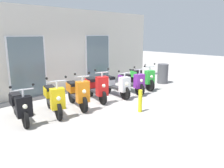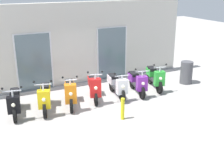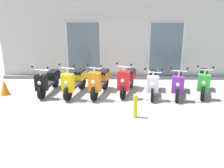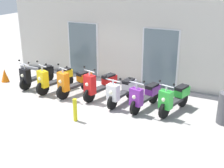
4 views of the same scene
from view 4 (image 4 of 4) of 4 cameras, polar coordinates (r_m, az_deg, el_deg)
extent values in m
plane|color=#A8A39E|center=(9.86, -4.95, -4.38)|extent=(40.00, 40.00, 0.00)
cube|color=beige|center=(11.67, 1.77, 8.23)|extent=(9.92, 0.30, 3.33)
cube|color=slate|center=(11.89, 1.20, 0.43)|extent=(9.92, 0.20, 0.12)
cube|color=silver|center=(12.38, -5.54, 6.41)|extent=(1.39, 0.04, 2.30)
cube|color=slate|center=(12.37, -5.59, 6.39)|extent=(1.27, 0.02, 2.22)
cube|color=silver|center=(11.09, 9.14, 4.60)|extent=(1.39, 0.04, 2.30)
cube|color=slate|center=(11.07, 9.10, 4.57)|extent=(1.27, 0.02, 2.22)
cylinder|color=black|center=(11.60, -16.25, -0.02)|extent=(0.18, 0.48, 0.47)
cylinder|color=black|center=(12.27, -12.03, 1.47)|extent=(0.18, 0.48, 0.47)
cube|color=#2D2D30|center=(11.89, -14.12, 1.20)|extent=(0.39, 0.75, 0.09)
cube|color=black|center=(11.52, -16.25, 1.54)|extent=(0.42, 0.31, 0.53)
sphere|color=#F2EFCC|center=(11.43, -16.78, 1.56)|extent=(0.12, 0.12, 0.12)
cube|color=black|center=(12.13, -12.47, 2.49)|extent=(0.39, 0.57, 0.28)
cube|color=black|center=(12.07, -12.66, 3.07)|extent=(0.35, 0.52, 0.11)
cylinder|color=silver|center=(11.41, -16.42, 3.22)|extent=(0.06, 0.06, 0.22)
cylinder|color=silver|center=(11.39, -16.46, 3.65)|extent=(0.54, 0.14, 0.04)
sphere|color=black|center=(11.15, -15.67, 3.92)|extent=(0.07, 0.07, 0.07)
sphere|color=black|center=(11.57, -17.33, 4.34)|extent=(0.07, 0.07, 0.07)
cylinder|color=black|center=(10.95, -13.12, -0.83)|extent=(0.24, 0.51, 0.51)
cylinder|color=black|center=(11.57, -8.50, 0.65)|extent=(0.24, 0.51, 0.51)
cube|color=#2D2D30|center=(11.22, -10.78, 0.41)|extent=(0.46, 0.75, 0.09)
cube|color=yellow|center=(10.85, -13.10, 0.97)|extent=(0.43, 0.34, 0.59)
sphere|color=#F2EFCC|center=(10.77, -13.68, 1.00)|extent=(0.12, 0.12, 0.12)
cube|color=yellow|center=(11.42, -8.97, 1.99)|extent=(0.44, 0.59, 0.28)
cube|color=black|center=(11.35, -9.16, 2.62)|extent=(0.39, 0.54, 0.11)
cylinder|color=silver|center=(10.73, -13.26, 2.95)|extent=(0.06, 0.06, 0.24)
cylinder|color=silver|center=(10.70, -13.30, 3.45)|extent=(0.51, 0.19, 0.04)
sphere|color=black|center=(10.47, -12.54, 3.71)|extent=(0.07, 0.07, 0.07)
sphere|color=black|center=(10.89, -14.12, 4.21)|extent=(0.07, 0.07, 0.07)
cylinder|color=black|center=(10.45, -9.35, -1.56)|extent=(0.24, 0.53, 0.52)
cylinder|color=black|center=(11.13, -4.88, 0.02)|extent=(0.24, 0.53, 0.52)
cube|color=#2D2D30|center=(10.75, -7.07, -0.25)|extent=(0.44, 0.74, 0.09)
cube|color=orange|center=(10.34, -9.30, 0.46)|extent=(0.43, 0.34, 0.64)
sphere|color=#F2EFCC|center=(10.25, -9.87, 0.49)|extent=(0.12, 0.12, 0.12)
cube|color=orange|center=(10.96, -5.31, 1.41)|extent=(0.43, 0.58, 0.28)
cube|color=black|center=(10.89, -5.48, 2.05)|extent=(0.38, 0.53, 0.11)
cylinder|color=silver|center=(10.22, -9.42, 2.54)|extent=(0.06, 0.06, 0.19)
cylinder|color=silver|center=(10.19, -9.45, 2.94)|extent=(0.44, 0.16, 0.04)
sphere|color=black|center=(10.00, -8.67, 3.23)|extent=(0.07, 0.07, 0.07)
sphere|color=black|center=(10.34, -10.26, 3.71)|extent=(0.07, 0.07, 0.07)
cylinder|color=black|center=(10.11, -4.38, -2.20)|extent=(0.23, 0.50, 0.49)
cylinder|color=black|center=(10.83, -0.14, -0.56)|extent=(0.23, 0.50, 0.49)
cube|color=#2D2D30|center=(10.43, -2.19, -0.84)|extent=(0.44, 0.73, 0.09)
cube|color=red|center=(9.99, -4.27, -0.09)|extent=(0.43, 0.34, 0.65)
sphere|color=#F2EFCC|center=(9.89, -4.82, -0.07)|extent=(0.12, 0.12, 0.12)
cube|color=red|center=(10.66, -0.50, 0.85)|extent=(0.44, 0.58, 0.28)
cube|color=black|center=(10.59, -0.65, 1.51)|extent=(0.39, 0.53, 0.11)
cylinder|color=silver|center=(9.86, -4.33, 2.07)|extent=(0.06, 0.06, 0.18)
cylinder|color=silver|center=(9.84, -4.34, 2.47)|extent=(0.47, 0.17, 0.04)
sphere|color=black|center=(9.64, -3.37, 2.74)|extent=(0.07, 0.07, 0.07)
sphere|color=black|center=(9.98, -5.31, 3.30)|extent=(0.07, 0.07, 0.07)
cylinder|color=black|center=(9.55, 0.06, -3.50)|extent=(0.15, 0.50, 0.49)
cylinder|color=black|center=(10.45, 3.52, -1.40)|extent=(0.15, 0.50, 0.49)
cube|color=#2D2D30|center=(9.96, 1.88, -1.87)|extent=(0.35, 0.73, 0.09)
cube|color=white|center=(9.46, 0.19, -1.63)|extent=(0.41, 0.29, 0.53)
sphere|color=#F2EFCC|center=(9.34, -0.25, -1.65)|extent=(0.12, 0.12, 0.12)
cube|color=white|center=(10.26, 3.27, -0.10)|extent=(0.37, 0.56, 0.28)
cube|color=black|center=(10.18, 3.17, 0.57)|extent=(0.32, 0.51, 0.11)
cylinder|color=silver|center=(9.34, 0.20, 0.28)|extent=(0.06, 0.06, 0.18)
cylinder|color=silver|center=(9.32, 0.20, 0.69)|extent=(0.53, 0.11, 0.04)
sphere|color=black|center=(9.15, 1.58, 0.97)|extent=(0.07, 0.07, 0.07)
sphere|color=black|center=(9.42, -1.15, 1.56)|extent=(0.07, 0.07, 0.07)
cylinder|color=black|center=(9.24, 4.48, -4.45)|extent=(0.20, 0.50, 0.49)
cylinder|color=black|center=(10.11, 7.98, -2.33)|extent=(0.20, 0.50, 0.49)
cube|color=#2D2D30|center=(9.63, 6.33, -2.79)|extent=(0.40, 0.73, 0.09)
cube|color=purple|center=(9.13, 4.67, -2.48)|extent=(0.42, 0.31, 0.54)
sphere|color=#F2EFCC|center=(9.02, 4.22, -2.50)|extent=(0.12, 0.12, 0.12)
cube|color=purple|center=(9.93, 7.77, -1.09)|extent=(0.40, 0.57, 0.28)
cube|color=black|center=(9.85, 7.69, -0.40)|extent=(0.35, 0.52, 0.11)
cylinder|color=silver|center=(9.00, 4.74, -0.35)|extent=(0.06, 0.06, 0.23)
cylinder|color=silver|center=(8.97, 4.75, 0.20)|extent=(0.50, 0.14, 0.04)
sphere|color=black|center=(8.81, 6.14, 0.46)|extent=(0.07, 0.07, 0.07)
sphere|color=black|center=(9.07, 3.44, 1.13)|extent=(0.07, 0.07, 0.07)
cylinder|color=black|center=(9.12, 9.97, -4.99)|extent=(0.24, 0.52, 0.51)
cylinder|color=black|center=(10.03, 13.41, -2.86)|extent=(0.24, 0.52, 0.51)
cube|color=#2D2D30|center=(9.53, 11.81, -3.33)|extent=(0.44, 0.74, 0.09)
cube|color=green|center=(9.02, 10.23, -2.97)|extent=(0.43, 0.33, 0.55)
sphere|color=#F2EFCC|center=(8.90, 9.81, -2.98)|extent=(0.12, 0.12, 0.12)
cube|color=green|center=(9.83, 13.27, -1.38)|extent=(0.43, 0.58, 0.28)
cube|color=black|center=(9.75, 13.22, -0.68)|extent=(0.38, 0.53, 0.11)
cylinder|color=silver|center=(8.88, 10.37, -0.85)|extent=(0.06, 0.06, 0.20)
cylinder|color=silver|center=(8.85, 10.41, -0.37)|extent=(0.46, 0.16, 0.04)
sphere|color=black|center=(8.71, 11.77, -0.12)|extent=(0.07, 0.07, 0.07)
sphere|color=black|center=(8.94, 9.16, 0.58)|extent=(0.07, 0.07, 0.07)
cylinder|color=yellow|center=(8.85, -7.07, -4.95)|extent=(0.12, 0.12, 0.70)
cone|color=orange|center=(12.78, -19.82, 1.56)|extent=(0.32, 0.32, 0.52)
camera|label=1|loc=(10.18, -48.30, 3.70)|focal=36.03mm
camera|label=2|loc=(8.48, -69.50, 7.54)|focal=47.10mm
camera|label=3|loc=(5.04, -67.77, 1.27)|focal=43.50mm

